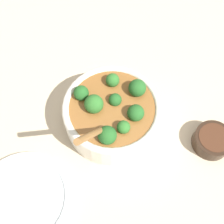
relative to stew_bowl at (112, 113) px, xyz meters
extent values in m
plane|color=#C6B293|center=(0.00, 0.00, -0.05)|extent=(4.00, 4.00, 0.00)
cylinder|color=white|center=(0.00, 0.00, -0.01)|extent=(0.23, 0.23, 0.08)
torus|color=white|center=(0.00, 0.00, 0.03)|extent=(0.23, 0.23, 0.02)
cylinder|color=brown|center=(0.00, 0.00, 0.01)|extent=(0.20, 0.20, 0.05)
sphere|color=#235B23|center=(0.02, 0.07, 0.04)|extent=(0.04, 0.04, 0.04)
cylinder|color=#6B9956|center=(0.02, 0.07, 0.01)|extent=(0.01, 0.01, 0.02)
sphere|color=#235B23|center=(-0.01, -0.01, 0.03)|extent=(0.03, 0.03, 0.03)
cylinder|color=#6B9956|center=(-0.01, -0.01, 0.01)|extent=(0.01, 0.01, 0.01)
sphere|color=#235B23|center=(-0.05, 0.03, 0.04)|extent=(0.04, 0.04, 0.04)
cylinder|color=#6B9956|center=(-0.05, 0.03, 0.01)|extent=(0.01, 0.01, 0.02)
sphere|color=#235B23|center=(0.06, -0.04, 0.04)|extent=(0.04, 0.04, 0.04)
cylinder|color=#6B9956|center=(0.06, -0.04, 0.01)|extent=(0.01, 0.01, 0.02)
sphere|color=#2D6B28|center=(0.04, -0.01, 0.04)|extent=(0.04, 0.04, 0.04)
cylinder|color=#6B9956|center=(0.04, -0.01, 0.01)|extent=(0.02, 0.02, 0.02)
sphere|color=#2D6B28|center=(-0.01, -0.06, 0.04)|extent=(0.03, 0.03, 0.03)
cylinder|color=#6B9956|center=(-0.01, -0.06, 0.02)|extent=(0.01, 0.01, 0.01)
sphere|color=#235B23|center=(-0.06, -0.03, 0.04)|extent=(0.04, 0.04, 0.04)
cylinder|color=#6B9956|center=(-0.06, -0.03, 0.01)|extent=(0.01, 0.01, 0.02)
sphere|color=#2D6B28|center=(-0.01, 0.06, 0.04)|extent=(0.03, 0.03, 0.03)
cylinder|color=#6B9956|center=(-0.01, 0.06, 0.02)|extent=(0.01, 0.01, 0.01)
ellipsoid|color=olive|center=(0.03, 0.05, 0.02)|extent=(0.04, 0.03, 0.01)
cylinder|color=olive|center=(0.05, 0.09, 0.11)|extent=(0.07, 0.10, 0.17)
cylinder|color=black|center=(-0.22, 0.10, -0.03)|extent=(0.09, 0.09, 0.04)
cylinder|color=#472819|center=(-0.22, 0.10, -0.02)|extent=(0.07, 0.07, 0.01)
cylinder|color=white|center=(0.23, 0.15, -0.05)|extent=(0.21, 0.21, 0.01)
torus|color=white|center=(0.23, 0.15, -0.04)|extent=(0.21, 0.21, 0.01)
camera|label=1|loc=(0.06, 0.30, 0.59)|focal=45.00mm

